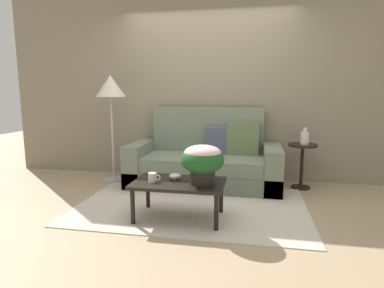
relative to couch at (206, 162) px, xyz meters
The scene contains 11 objects.
ground_plane 0.94m from the couch, 92.20° to the right, with size 14.00×14.00×0.00m, color tan.
wall_back 1.20m from the couch, 94.10° to the left, with size 6.40×0.12×2.85m, color gray.
area_rug 0.96m from the couch, 92.15° to the right, with size 2.62×1.73×0.01m, color beige.
couch is the anchor object (origin of this frame).
coffee_table 1.30m from the couch, 94.08° to the right, with size 0.94×0.58×0.40m.
side_table 1.32m from the couch, ahead, with size 0.38×0.38×0.62m.
floor_lamp 1.70m from the couch, behind, with size 0.43×0.43×1.55m.
potted_plant 1.38m from the couch, 83.15° to the right, with size 0.43×0.43×0.40m.
coffee_mug 1.40m from the couch, 104.66° to the right, with size 0.13×0.09×0.09m.
snack_bowl 1.24m from the couch, 96.96° to the right, with size 0.13×0.13×0.07m.
table_vase 1.39m from the couch, ahead, with size 0.11×0.11×0.23m.
Camera 1 is at (0.67, -3.54, 1.32)m, focal length 30.07 mm.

